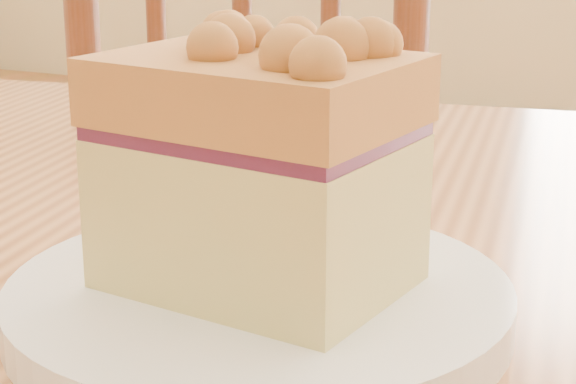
% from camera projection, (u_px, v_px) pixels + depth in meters
% --- Properties ---
extents(cafe_chair_main, '(0.50, 0.50, 0.91)m').
position_uv_depth(cafe_chair_main, '(271.00, 287.00, 1.22)').
color(cafe_chair_main, '#5F2F1A').
rests_on(cafe_chair_main, ground).
extents(plate, '(0.21, 0.21, 0.02)m').
position_uv_depth(plate, '(259.00, 303.00, 0.42)').
color(plate, white).
rests_on(plate, cafe_table_main).
extents(cake_slice, '(0.14, 0.10, 0.11)m').
position_uv_depth(cake_slice, '(257.00, 162.00, 0.40)').
color(cake_slice, '#CFBB75').
rests_on(cake_slice, plate).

